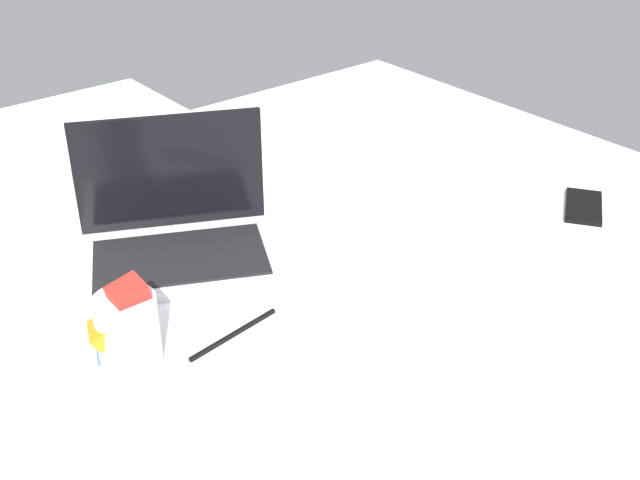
% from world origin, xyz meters
% --- Properties ---
extents(bed_mattress, '(1.80, 1.40, 0.18)m').
position_xyz_m(bed_mattress, '(0.00, 0.00, 0.09)').
color(bed_mattress, white).
rests_on(bed_mattress, ground).
extents(laptop, '(0.40, 0.35, 0.23)m').
position_xyz_m(laptop, '(-0.12, 0.11, 0.22)').
color(laptop, silver).
rests_on(laptop, bed_mattress).
extents(snack_cup, '(0.11, 0.09, 0.14)m').
position_xyz_m(snack_cup, '(-0.33, -0.11, 0.24)').
color(snack_cup, silver).
rests_on(snack_cup, bed_mattress).
extents(cell_phone, '(0.15, 0.14, 0.01)m').
position_xyz_m(cell_phone, '(0.58, -0.24, 0.18)').
color(cell_phone, black).
rests_on(cell_phone, bed_mattress).
extents(pillow, '(0.52, 0.36, 0.13)m').
position_xyz_m(pillow, '(-0.17, 0.48, 0.24)').
color(pillow, white).
rests_on(pillow, bed_mattress).
extents(charger_cable, '(0.17, 0.03, 0.01)m').
position_xyz_m(charger_cable, '(-0.18, -0.15, 0.18)').
color(charger_cable, black).
rests_on(charger_cable, bed_mattress).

